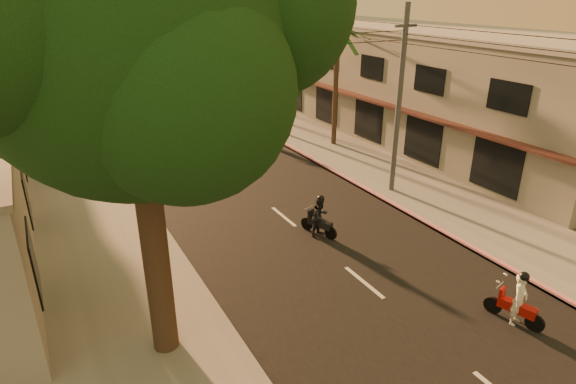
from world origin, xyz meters
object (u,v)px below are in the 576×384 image
Objects in this scene: scooter_far_a at (197,120)px; scooter_mid_b at (269,134)px; parked_car at (209,106)px; scooter_red at (518,301)px; broadleaf_tree at (145,39)px; scooter_mid_a at (320,217)px; palm_tree at (338,31)px.

scooter_mid_b is at bearing -51.42° from scooter_far_a.
scooter_far_a reaches higher than parked_car.
scooter_mid_b reaches higher than parked_car.
broadleaf_tree is at bearing 139.42° from scooter_red.
scooter_mid_a is 0.40× the size of parked_car.
scooter_mid_b is at bearing 153.76° from palm_tree.
parked_car is (2.63, 4.74, -0.17)m from scooter_far_a.
scooter_red is (9.35, -4.13, -7.67)m from broadleaf_tree.
scooter_far_a reaches higher than scooter_mid_a.
scooter_far_a is (-1.63, 25.17, 0.08)m from scooter_red.
scooter_far_a is 0.44× the size of parked_car.
palm_tree is at bearing -43.53° from scooter_mid_b.
parked_car is at bearing 68.11° from broadleaf_tree.
broadleaf_tree is 28.86m from parked_car.
scooter_red is at bearing -106.29° from palm_tree.
scooter_red is at bearing -111.41° from scooter_mid_b.
broadleaf_tree is 12.78m from scooter_red.
scooter_red is 1.01× the size of scooter_mid_b.
broadleaf_tree is 6.69× the size of scooter_mid_b.
scooter_mid_b is at bearing -98.50° from parked_car.
palm_tree reaches higher than scooter_mid_b.
scooter_mid_a is at bearing 26.86° from broadleaf_tree.
scooter_far_a is at bearing 133.74° from palm_tree.
palm_tree is at bearing 56.93° from scooter_red.
broadleaf_tree is 6.66× the size of scooter_mid_a.
scooter_red is (-5.26, -17.98, -6.34)m from palm_tree.
scooter_red is at bearing -77.67° from scooter_far_a.
palm_tree is 14.21m from parked_car.
scooter_mid_a is (-7.48, -10.25, -6.32)m from palm_tree.
broadleaf_tree reaches higher than parked_car.
scooter_mid_b is 0.90× the size of scooter_far_a.
broadleaf_tree is 20.56m from scooter_mid_b.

